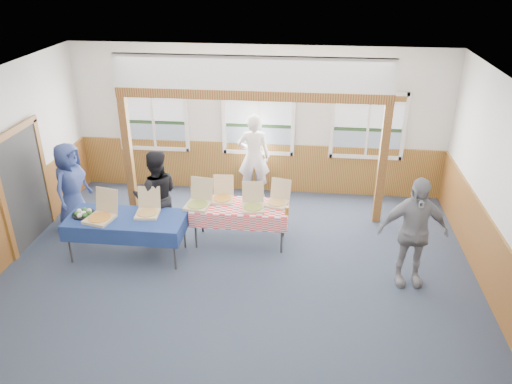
# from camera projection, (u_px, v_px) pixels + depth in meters

# --- Properties ---
(floor) EXTENTS (8.00, 8.00, 0.00)m
(floor) POSITION_uv_depth(u_px,v_px,m) (236.00, 280.00, 8.21)
(floor) COLOR #273140
(floor) RESTS_ON ground
(ceiling) EXTENTS (8.00, 8.00, 0.00)m
(ceiling) POSITION_uv_depth(u_px,v_px,m) (232.00, 88.00, 6.81)
(ceiling) COLOR white
(ceiling) RESTS_ON wall_back
(wall_back) EXTENTS (8.00, 0.00, 8.00)m
(wall_back) POSITION_uv_depth(u_px,v_px,m) (259.00, 121.00, 10.64)
(wall_back) COLOR silver
(wall_back) RESTS_ON floor
(wall_front) EXTENTS (8.00, 0.00, 8.00)m
(wall_front) POSITION_uv_depth(u_px,v_px,m) (175.00, 366.00, 4.38)
(wall_front) COLOR silver
(wall_front) RESTS_ON floor
(wall_right) EXTENTS (0.00, 8.00, 8.00)m
(wall_right) POSITION_uv_depth(u_px,v_px,m) (511.00, 206.00, 7.11)
(wall_right) COLOR silver
(wall_right) RESTS_ON floor
(wainscot_back) EXTENTS (7.98, 0.05, 1.10)m
(wainscot_back) POSITION_uv_depth(u_px,v_px,m) (258.00, 167.00, 11.08)
(wainscot_back) COLOR brown
(wainscot_back) RESTS_ON floor
(wainscot_left) EXTENTS (0.05, 6.98, 1.10)m
(wainscot_left) POSITION_uv_depth(u_px,v_px,m) (1.00, 238.00, 8.36)
(wainscot_left) COLOR brown
(wainscot_left) RESTS_ON floor
(wainscot_right) EXTENTS (0.05, 6.98, 1.10)m
(wainscot_right) POSITION_uv_depth(u_px,v_px,m) (494.00, 267.00, 7.58)
(wainscot_right) COLOR brown
(wainscot_right) RESTS_ON floor
(cased_opening) EXTENTS (0.06, 1.30, 2.10)m
(cased_opening) POSITION_uv_depth(u_px,v_px,m) (24.00, 188.00, 8.95)
(cased_opening) COLOR #2E2E2E
(cased_opening) RESTS_ON wall_left
(window_left) EXTENTS (1.56, 0.10, 1.46)m
(window_left) POSITION_uv_depth(u_px,v_px,m) (153.00, 115.00, 10.79)
(window_left) COLOR white
(window_left) RESTS_ON wall_back
(window_mid) EXTENTS (1.56, 0.10, 1.46)m
(window_mid) POSITION_uv_depth(u_px,v_px,m) (258.00, 118.00, 10.57)
(window_mid) COLOR white
(window_mid) RESTS_ON wall_back
(window_right) EXTENTS (1.56, 0.10, 1.46)m
(window_right) POSITION_uv_depth(u_px,v_px,m) (368.00, 122.00, 10.34)
(window_right) COLOR white
(window_right) RESTS_ON wall_back
(post_left) EXTENTS (0.15, 0.15, 2.40)m
(post_left) POSITION_uv_depth(u_px,v_px,m) (128.00, 155.00, 9.99)
(post_left) COLOR #5F2715
(post_left) RESTS_ON floor
(post_right) EXTENTS (0.15, 0.15, 2.40)m
(post_right) POSITION_uv_depth(u_px,v_px,m) (382.00, 165.00, 9.49)
(post_right) COLOR #5F2715
(post_right) RESTS_ON floor
(cross_beam) EXTENTS (5.15, 0.18, 0.18)m
(cross_beam) POSITION_uv_depth(u_px,v_px,m) (252.00, 95.00, 9.18)
(cross_beam) COLOR #5F2715
(cross_beam) RESTS_ON post_left
(table_left) EXTENTS (2.13, 1.19, 0.76)m
(table_left) POSITION_uv_depth(u_px,v_px,m) (126.00, 220.00, 8.59)
(table_left) COLOR #2E2E2E
(table_left) RESTS_ON floor
(table_right) EXTENTS (1.81, 0.99, 0.76)m
(table_right) POSITION_uv_depth(u_px,v_px,m) (240.00, 209.00, 8.99)
(table_right) COLOR #2E2E2E
(table_right) RESTS_ON floor
(pizza_box_a) EXTENTS (0.54, 0.61, 0.47)m
(pizza_box_a) POSITION_uv_depth(u_px,v_px,m) (101.00, 216.00, 8.48)
(pizza_box_a) COLOR tan
(pizza_box_a) RESTS_ON table_left
(pizza_box_b) EXTENTS (0.43, 0.51, 0.43)m
(pizza_box_b) POSITION_uv_depth(u_px,v_px,m) (148.00, 211.00, 8.65)
(pizza_box_b) COLOR tan
(pizza_box_b) RESTS_ON table_left
(pizza_box_c) EXTENTS (0.48, 0.56, 0.46)m
(pizza_box_c) POSITION_uv_depth(u_px,v_px,m) (198.00, 203.00, 8.92)
(pizza_box_c) COLOR tan
(pizza_box_c) RESTS_ON table_right
(pizza_box_d) EXTENTS (0.39, 0.47, 0.41)m
(pizza_box_d) POSITION_uv_depth(u_px,v_px,m) (223.00, 197.00, 9.14)
(pizza_box_d) COLOR tan
(pizza_box_d) RESTS_ON table_right
(pizza_box_e) EXTENTS (0.44, 0.52, 0.42)m
(pizza_box_e) POSITION_uv_depth(u_px,v_px,m) (253.00, 205.00, 8.84)
(pizza_box_e) COLOR tan
(pizza_box_e) RESTS_ON table_right
(pizza_box_f) EXTENTS (0.48, 0.54, 0.41)m
(pizza_box_f) POSITION_uv_depth(u_px,v_px,m) (277.00, 201.00, 8.99)
(pizza_box_f) COLOR tan
(pizza_box_f) RESTS_ON table_right
(veggie_tray) EXTENTS (0.39, 0.39, 0.09)m
(veggie_tray) POSITION_uv_depth(u_px,v_px,m) (84.00, 213.00, 8.62)
(veggie_tray) COLOR black
(veggie_tray) RESTS_ON table_left
(drink_glass) EXTENTS (0.07, 0.07, 0.15)m
(drink_glass) POSITION_uv_depth(u_px,v_px,m) (287.00, 211.00, 8.62)
(drink_glass) COLOR #8E6417
(drink_glass) RESTS_ON table_right
(woman_white) EXTENTS (0.72, 0.50, 1.88)m
(woman_white) POSITION_uv_depth(u_px,v_px,m) (254.00, 157.00, 10.58)
(woman_white) COLOR white
(woman_white) RESTS_ON floor
(woman_black) EXTENTS (1.00, 0.88, 1.73)m
(woman_black) POSITION_uv_depth(u_px,v_px,m) (157.00, 196.00, 9.07)
(woman_black) COLOR black
(woman_black) RESTS_ON floor
(man_blue) EXTENTS (0.72, 0.94, 1.70)m
(man_blue) POSITION_uv_depth(u_px,v_px,m) (71.00, 186.00, 9.50)
(man_blue) COLOR navy
(man_blue) RESTS_ON floor
(person_grey) EXTENTS (1.12, 0.55, 1.86)m
(person_grey) POSITION_uv_depth(u_px,v_px,m) (413.00, 232.00, 7.78)
(person_grey) COLOR gray
(person_grey) RESTS_ON floor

